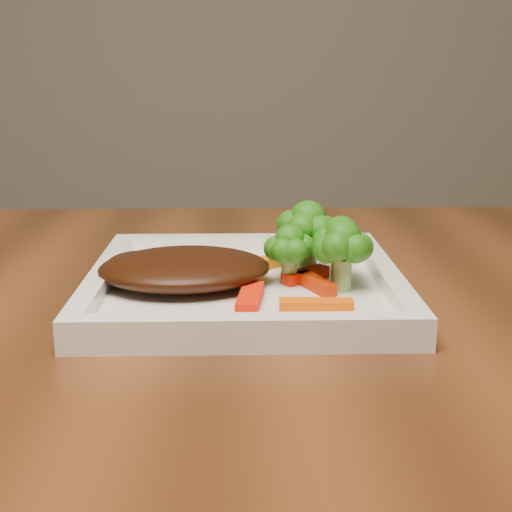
{
  "coord_description": "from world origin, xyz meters",
  "views": [
    {
      "loc": [
        -0.32,
        -0.66,
        0.95
      ],
      "look_at": [
        -0.31,
        -0.06,
        0.79
      ],
      "focal_mm": 50.0,
      "sensor_mm": 36.0,
      "label": 1
    }
  ],
  "objects": [
    {
      "name": "broccoli_3",
      "position": [
        -0.28,
        -0.06,
        0.79
      ],
      "size": [
        0.05,
        0.05,
        0.06
      ],
      "primitive_type": null,
      "rotation": [
        0.0,
        0.0,
        0.0
      ],
      "color": "#2C5F0F",
      "rests_on": "plate"
    },
    {
      "name": "carrot_0",
      "position": [
        -0.26,
        -0.14,
        0.77
      ],
      "size": [
        0.06,
        0.02,
        0.01
      ],
      "primitive_type": "cube",
      "rotation": [
        0.0,
        0.0,
        -0.04
      ],
      "color": "#F25A03",
      "rests_on": "plate"
    },
    {
      "name": "carrot_2",
      "position": [
        -0.32,
        -0.11,
        0.77
      ],
      "size": [
        0.02,
        0.07,
        0.01
      ],
      "primitive_type": "cube",
      "rotation": [
        0.0,
        0.0,
        1.45
      ],
      "color": "#F61B04",
      "rests_on": "plate"
    },
    {
      "name": "carrot_4",
      "position": [
        -0.3,
        -0.0,
        0.77
      ],
      "size": [
        0.05,
        0.05,
        0.01
      ],
      "primitive_type": "cube",
      "rotation": [
        0.0,
        0.0,
        0.77
      ],
      "color": "#D37003",
      "rests_on": "plate"
    },
    {
      "name": "plate",
      "position": [
        -0.32,
        -0.06,
        0.76
      ],
      "size": [
        0.27,
        0.27,
        0.01
      ],
      "primitive_type": "cube",
      "color": "white",
      "rests_on": "dining_table"
    },
    {
      "name": "carrot_5",
      "position": [
        -0.26,
        -0.08,
        0.77
      ],
      "size": [
        0.03,
        0.05,
        0.01
      ],
      "primitive_type": "cube",
      "rotation": [
        0.0,
        0.0,
        -1.16
      ],
      "color": "red",
      "rests_on": "plate"
    },
    {
      "name": "broccoli_2",
      "position": [
        -0.24,
        -0.08,
        0.79
      ],
      "size": [
        0.08,
        0.08,
        0.06
      ],
      "primitive_type": null,
      "rotation": [
        0.0,
        0.0,
        0.41
      ],
      "color": "#216510",
      "rests_on": "plate"
    },
    {
      "name": "carrot_6",
      "position": [
        -0.26,
        -0.05,
        0.77
      ],
      "size": [
        0.05,
        0.04,
        0.01
      ],
      "primitive_type": "cube",
      "rotation": [
        0.0,
        0.0,
        0.67
      ],
      "color": "red",
      "rests_on": "plate"
    },
    {
      "name": "broccoli_1",
      "position": [
        -0.23,
        -0.05,
        0.79
      ],
      "size": [
        0.07,
        0.07,
        0.06
      ],
      "primitive_type": null,
      "rotation": [
        0.0,
        0.0,
        0.26
      ],
      "color": "#236110",
      "rests_on": "plate"
    },
    {
      "name": "steak",
      "position": [
        -0.37,
        -0.06,
        0.78
      ],
      "size": [
        0.16,
        0.13,
        0.03
      ],
      "primitive_type": "ellipsoid",
      "rotation": [
        0.0,
        0.0,
        0.09
      ],
      "color": "#3A1708",
      "rests_on": "plate"
    },
    {
      "name": "broccoli_0",
      "position": [
        -0.26,
        -0.02,
        0.8
      ],
      "size": [
        0.08,
        0.08,
        0.07
      ],
      "primitive_type": null,
      "rotation": [
        0.0,
        0.0,
        0.32
      ],
      "color": "#236611",
      "rests_on": "plate"
    }
  ]
}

